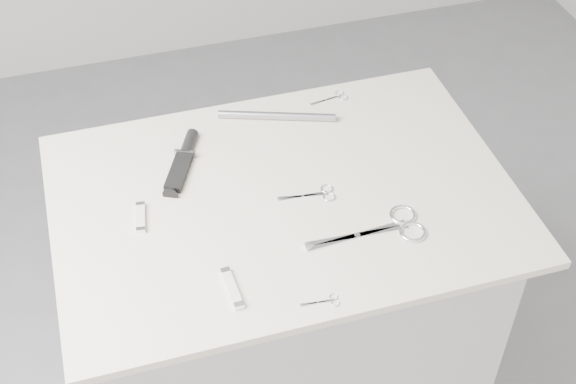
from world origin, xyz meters
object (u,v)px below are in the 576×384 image
object	(u,v)px
plinth	(284,325)
metal_rail	(277,116)
pocket_knife_b	(141,217)
pocket_knife_a	(232,288)
tiny_scissors	(325,302)
embroidery_scissors_a	(317,194)
sheathed_knife	(184,159)
embroidery_scissors_b	(334,98)
large_shears	(390,228)

from	to	relation	value
plinth	metal_rail	distance (m)	0.55
pocket_knife_b	pocket_knife_a	bearing A→B (deg)	-141.19
tiny_scissors	metal_rail	world-z (taller)	metal_rail
embroidery_scissors_a	sheathed_knife	world-z (taller)	sheathed_knife
pocket_knife_b	embroidery_scissors_b	bearing A→B (deg)	-53.16
sheathed_knife	pocket_knife_b	xyz separation A→B (m)	(-0.12, -0.16, -0.00)
embroidery_scissors_a	metal_rail	distance (m)	0.28
embroidery_scissors_a	plinth	bearing A→B (deg)	169.82
plinth	embroidery_scissors_b	world-z (taller)	embroidery_scissors_b
embroidery_scissors_b	sheathed_knife	world-z (taller)	sheathed_knife
plinth	embroidery_scissors_a	xyz separation A→B (m)	(0.07, -0.02, 0.47)
plinth	tiny_scissors	size ratio (longest dim) A/B	11.78
metal_rail	plinth	bearing A→B (deg)	-102.62
plinth	pocket_knife_b	distance (m)	0.57
metal_rail	tiny_scissors	bearing A→B (deg)	-96.46
embroidery_scissors_a	tiny_scissors	bearing A→B (deg)	-98.49
embroidery_scissors_a	tiny_scissors	world-z (taller)	same
sheathed_knife	pocket_knife_b	distance (m)	0.20
large_shears	sheathed_knife	bearing A→B (deg)	137.50
sheathed_knife	tiny_scissors	bearing A→B (deg)	-134.22
pocket_knife_a	metal_rail	xyz separation A→B (m)	(0.23, 0.49, 0.00)
embroidery_scissors_a	embroidery_scissors_b	world-z (taller)	same
pocket_knife_b	tiny_scissors	bearing A→B (deg)	-127.84
embroidery_scissors_a	sheathed_knife	bearing A→B (deg)	150.01
plinth	pocket_knife_a	distance (m)	0.55
plinth	sheathed_knife	bearing A→B (deg)	137.89
large_shears	tiny_scissors	world-z (taller)	large_shears
sheathed_knife	embroidery_scissors_a	bearing A→B (deg)	-101.60
pocket_knife_a	pocket_knife_b	size ratio (longest dim) A/B	1.20
tiny_scissors	embroidery_scissors_a	bearing A→B (deg)	80.20
large_shears	tiny_scissors	bearing A→B (deg)	-143.46
pocket_knife_b	plinth	bearing A→B (deg)	-83.92
large_shears	metal_rail	distance (m)	0.44
plinth	embroidery_scissors_b	xyz separation A→B (m)	(0.22, 0.30, 0.47)
sheathed_knife	plinth	bearing A→B (deg)	-107.22
embroidery_scissors_a	sheathed_knife	distance (m)	0.32
plinth	large_shears	size ratio (longest dim) A/B	3.57
plinth	embroidery_scissors_b	distance (m)	0.60
sheathed_knife	pocket_knife_a	size ratio (longest dim) A/B	1.85
large_shears	sheathed_knife	xyz separation A→B (m)	(-0.37, 0.33, 0.00)
embroidery_scissors_b	tiny_scissors	bearing A→B (deg)	-119.94
large_shears	pocket_knife_b	bearing A→B (deg)	159.72
sheathed_knife	large_shears	bearing A→B (deg)	-106.75
embroidery_scissors_b	metal_rail	size ratio (longest dim) A/B	0.35
large_shears	embroidery_scissors_b	size ratio (longest dim) A/B	2.52
plinth	sheathed_knife	size ratio (longest dim) A/B	4.70
pocket_knife_b	embroidery_scissors_a	bearing A→B (deg)	-86.61
embroidery_scissors_a	large_shears	bearing A→B (deg)	-44.34
plinth	pocket_knife_a	world-z (taller)	pocket_knife_a
sheathed_knife	pocket_knife_b	world-z (taller)	sheathed_knife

